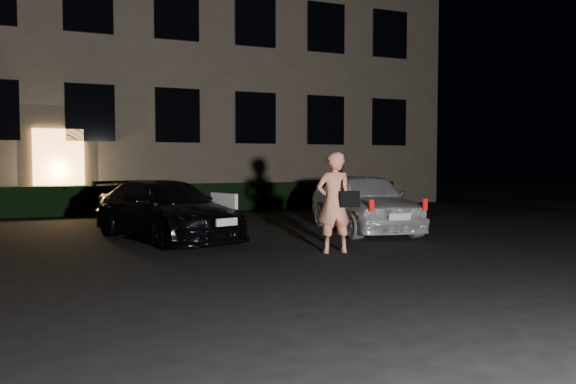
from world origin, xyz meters
name	(u,v)px	position (x,y,z in m)	size (l,w,h in m)	color
ground	(339,273)	(0.00, 0.00, 0.00)	(80.00, 80.00, 0.00)	black
building	(155,44)	(0.00, 14.99, 6.00)	(20.00, 8.11, 12.00)	brown
hedge	(181,198)	(0.00, 10.50, 0.42)	(15.00, 0.70, 0.85)	black
sedan	(166,210)	(-1.58, 4.32, 0.58)	(2.83, 4.31, 1.16)	black
hatch	(364,202)	(2.68, 3.96, 0.65)	(2.14, 4.04, 1.31)	silver
man	(335,202)	(0.73, 1.56, 0.85)	(0.71, 0.48, 1.69)	#FF9372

